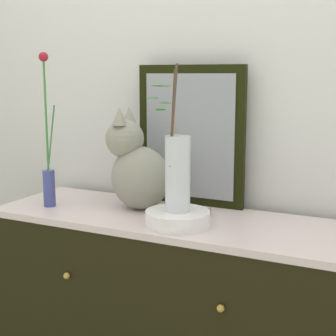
% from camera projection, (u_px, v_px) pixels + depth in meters
% --- Properties ---
extents(wall_back, '(4.40, 0.08, 2.60)m').
position_uv_depth(wall_back, '(200.00, 105.00, 2.06)').
color(wall_back, silver).
rests_on(wall_back, ground_plane).
extents(sideboard, '(1.33, 0.47, 0.91)m').
position_uv_depth(sideboard, '(168.00, 330.00, 1.95)').
color(sideboard, black).
rests_on(sideboard, ground_plane).
extents(mirror_leaning, '(0.44, 0.03, 0.55)m').
position_uv_depth(mirror_leaning, '(190.00, 136.00, 1.99)').
color(mirror_leaning, black).
rests_on(mirror_leaning, sideboard).
extents(cat_sitting, '(0.42, 0.19, 0.39)m').
position_uv_depth(cat_sitting, '(137.00, 167.00, 1.94)').
color(cat_sitting, gray).
rests_on(cat_sitting, sideboard).
extents(vase_slim_green, '(0.07, 0.05, 0.60)m').
position_uv_depth(vase_slim_green, '(48.00, 168.00, 1.97)').
color(vase_slim_green, '#3B468B').
rests_on(vase_slim_green, sideboard).
extents(bowl_porcelain, '(0.22, 0.22, 0.05)m').
position_uv_depth(bowl_porcelain, '(178.00, 218.00, 1.74)').
color(bowl_porcelain, white).
rests_on(bowl_porcelain, sideboard).
extents(vase_glass_clear, '(0.16, 0.11, 0.50)m').
position_uv_depth(vase_glass_clear, '(177.00, 170.00, 1.71)').
color(vase_glass_clear, silver).
rests_on(vase_glass_clear, bowl_porcelain).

